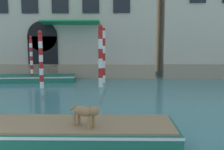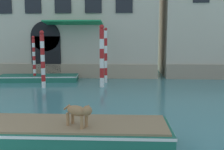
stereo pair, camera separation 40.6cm
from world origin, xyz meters
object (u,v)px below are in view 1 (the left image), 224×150
mooring_pole_5 (101,56)px  mooring_pole_0 (31,59)px  boat_moored_near_palazzo (36,78)px  mooring_pole_2 (104,55)px  dog_on_deck (86,112)px  boat_foreground (57,133)px  mooring_pole_4 (41,59)px

mooring_pole_5 → mooring_pole_0: bearing=161.1°
boat_moored_near_palazzo → mooring_pole_2: mooring_pole_2 is taller
dog_on_deck → boat_moored_near_palazzo: 12.62m
mooring_pole_0 → mooring_pole_5: size_ratio=0.83×
dog_on_deck → boat_moored_near_palazzo: (-5.15, 11.48, -0.91)m
mooring_pole_0 → mooring_pole_5: (5.05, -1.73, 0.35)m
mooring_pole_5 → dog_on_deck: bearing=-88.1°
dog_on_deck → mooring_pole_0: mooring_pole_0 is taller
boat_moored_near_palazzo → mooring_pole_0: 1.46m
boat_moored_near_palazzo → mooring_pole_2: size_ratio=1.51×
boat_foreground → boat_moored_near_palazzo: 11.94m
dog_on_deck → boat_foreground: bearing=-168.6°
boat_moored_near_palazzo → mooring_pole_2: bearing=-9.0°
boat_foreground → boat_moored_near_palazzo: bearing=109.7°
dog_on_deck → mooring_pole_4: bearing=144.4°
boat_foreground → mooring_pole_5: (0.61, 9.19, 1.63)m
boat_foreground → mooring_pole_4: size_ratio=1.98×
boat_foreground → mooring_pole_2: bearing=85.2°
mooring_pole_2 → dog_on_deck: bearing=-88.9°
boat_foreground → mooring_pole_0: 11.85m
mooring_pole_4 → boat_moored_near_palazzo: bearing=115.5°
mooring_pole_4 → mooring_pole_5: 3.72m
boat_moored_near_palazzo → mooring_pole_4: (1.16, -2.44, 1.59)m
mooring_pole_2 → mooring_pole_4: mooring_pole_2 is taller
mooring_pole_0 → mooring_pole_4: (1.37, -2.20, 0.17)m
dog_on_deck → mooring_pole_4: size_ratio=0.25×
boat_moored_near_palazzo → mooring_pole_2: (4.95, -0.25, 1.70)m
mooring_pole_0 → mooring_pole_2: mooring_pole_2 is taller
boat_foreground → mooring_pole_0: bearing=111.0°
mooring_pole_0 → mooring_pole_5: bearing=-18.9°
boat_foreground → dog_on_deck: bearing=-20.3°
mooring_pole_2 → boat_moored_near_palazzo: bearing=177.1°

